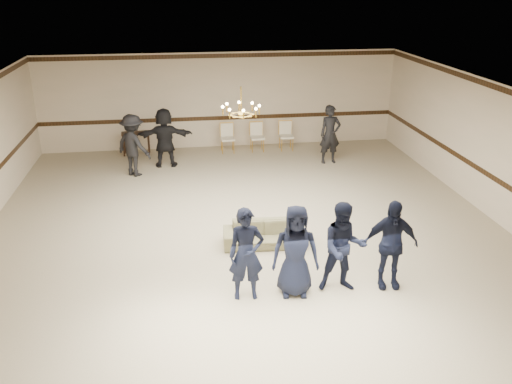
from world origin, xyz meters
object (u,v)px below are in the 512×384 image
boy_a (246,254)px  banquet_chair_mid (257,137)px  adult_mid (165,137)px  banquet_chair_left (227,138)px  boy_d (390,244)px  boy_b (295,251)px  chandelier (241,101)px  adult_left (133,145)px  banquet_chair_right (286,136)px  settee (264,234)px  adult_right (330,134)px  boy_c (343,248)px  console_table (136,143)px

boy_a → banquet_chair_mid: 8.96m
adult_mid → banquet_chair_left: bearing=-149.5°
boy_d → banquet_chair_left: (-2.19, 8.83, -0.40)m
boy_b → boy_d: 1.80m
chandelier → boy_d: 4.71m
boy_a → boy_b: (0.90, 0.00, 0.00)m
adult_left → banquet_chair_right: adult_left is taller
settee → adult_mid: (-2.17, 5.70, 0.66)m
boy_d → adult_right: (0.88, 7.29, 0.04)m
boy_a → boy_b: same height
adult_mid → banquet_chair_right: adult_mid is taller
chandelier → banquet_chair_right: size_ratio=0.99×
chandelier → banquet_chair_left: chandelier is taller
adult_right → boy_b: bearing=-114.6°
adult_left → banquet_chair_right: size_ratio=1.93×
adult_left → banquet_chair_right: (4.93, 1.83, -0.44)m
banquet_chair_mid → boy_b: bearing=-96.8°
adult_mid → adult_right: (5.10, -0.40, 0.00)m
adult_right → settee: bearing=-123.4°
settee → banquet_chair_left: (-0.15, 6.83, 0.22)m
chandelier → boy_b: (0.54, -3.57, -2.00)m
banquet_chair_left → boy_b: bearing=-91.6°
boy_c → adult_right: bearing=82.0°
boy_d → adult_mid: bearing=125.0°
adult_left → console_table: size_ratio=2.03×
boy_c → banquet_chair_left: boy_c is taller
boy_c → adult_right: size_ratio=0.96×
boy_b → boy_a: bearing=-172.8°
adult_left → adult_mid: size_ratio=1.00×
boy_b → settee: bearing=104.3°
boy_d → chandelier: bearing=129.6°
boy_d → settee: bearing=142.0°
boy_a → boy_c: bearing=1.5°
chandelier → boy_b: size_ratio=0.54×
adult_right → adult_mid: bearing=171.1°
boy_a → boy_d: bearing=1.5°
banquet_chair_left → console_table: bearing=172.1°
banquet_chair_right → boy_b: bearing=-97.7°
settee → boy_a: bearing=-104.7°
boy_d → settee: 2.93m
boy_d → boy_c: bearing=-173.7°
boy_d → banquet_chair_left: 9.10m
banquet_chair_right → console_table: banquet_chair_right is taller
chandelier → adult_mid: chandelier is taller
banquet_chair_mid → banquet_chair_right: (1.00, 0.00, 0.00)m
boy_a → console_table: size_ratio=1.94×
settee → banquet_chair_left: 6.83m
chandelier → adult_mid: 4.94m
boy_c → adult_right: adult_right is taller
boy_c → adult_mid: (-3.32, 7.69, 0.04)m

